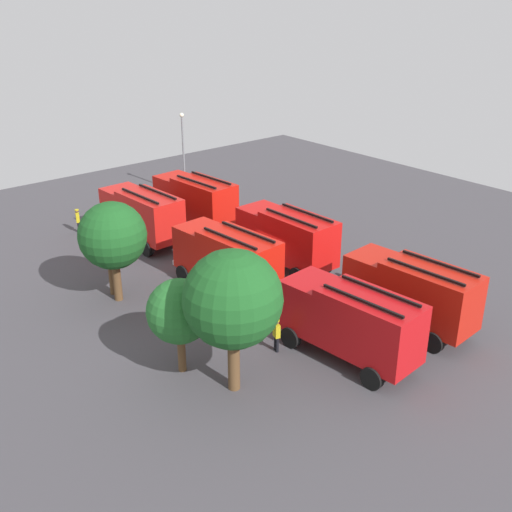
{
  "coord_description": "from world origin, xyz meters",
  "views": [
    {
      "loc": [
        -26.28,
        22.22,
        16.59
      ],
      "look_at": [
        0.0,
        0.0,
        1.4
      ],
      "focal_mm": 43.02,
      "sensor_mm": 36.0,
      "label": 1
    }
  ],
  "objects_px": {
    "lamppost": "(183,148)",
    "firefighter_1": "(366,271)",
    "tree_0": "(233,300)",
    "fire_truck_0": "(411,290)",
    "firefighter_2": "(78,220)",
    "firefighter_0": "(277,333)",
    "traffic_cone_0": "(315,291)",
    "tree_2": "(113,236)",
    "fire_truck_1": "(287,236)",
    "fire_truck_2": "(195,199)",
    "fire_truck_3": "(350,320)",
    "tree_3": "(108,238)",
    "fire_truck_5": "(142,213)",
    "tree_1": "(179,312)",
    "fire_truck_4": "(227,257)"
  },
  "relations": [
    {
      "from": "fire_truck_0",
      "to": "fire_truck_1",
      "type": "height_order",
      "value": "same"
    },
    {
      "from": "fire_truck_4",
      "to": "tree_3",
      "type": "height_order",
      "value": "tree_3"
    },
    {
      "from": "tree_0",
      "to": "firefighter_2",
      "type": "bearing_deg",
      "value": -7.97
    },
    {
      "from": "fire_truck_0",
      "to": "firefighter_1",
      "type": "distance_m",
      "value": 5.34
    },
    {
      "from": "firefighter_0",
      "to": "traffic_cone_0",
      "type": "bearing_deg",
      "value": 45.59
    },
    {
      "from": "firefighter_0",
      "to": "tree_0",
      "type": "bearing_deg",
      "value": -144.8
    },
    {
      "from": "fire_truck_3",
      "to": "lamppost",
      "type": "xyz_separation_m",
      "value": [
        26.43,
        -8.48,
        1.93
      ]
    },
    {
      "from": "tree_0",
      "to": "tree_2",
      "type": "bearing_deg",
      "value": -1.02
    },
    {
      "from": "fire_truck_2",
      "to": "fire_truck_3",
      "type": "height_order",
      "value": "same"
    },
    {
      "from": "tree_2",
      "to": "traffic_cone_0",
      "type": "bearing_deg",
      "value": -127.92
    },
    {
      "from": "fire_truck_3",
      "to": "tree_2",
      "type": "distance_m",
      "value": 13.92
    },
    {
      "from": "fire_truck_3",
      "to": "traffic_cone_0",
      "type": "bearing_deg",
      "value": -36.06
    },
    {
      "from": "fire_truck_0",
      "to": "firefighter_2",
      "type": "xyz_separation_m",
      "value": [
        23.94,
        7.27,
        -1.15
      ]
    },
    {
      "from": "tree_3",
      "to": "tree_0",
      "type": "bearing_deg",
      "value": 178.29
    },
    {
      "from": "lamppost",
      "to": "firefighter_1",
      "type": "bearing_deg",
      "value": 175.62
    },
    {
      "from": "fire_truck_3",
      "to": "firefighter_0",
      "type": "relative_size",
      "value": 4.2
    },
    {
      "from": "fire_truck_0",
      "to": "lamppost",
      "type": "relative_size",
      "value": 1.05
    },
    {
      "from": "fire_truck_3",
      "to": "fire_truck_0",
      "type": "bearing_deg",
      "value": -94.54
    },
    {
      "from": "fire_truck_5",
      "to": "tree_2",
      "type": "relative_size",
      "value": 1.24
    },
    {
      "from": "firefighter_1",
      "to": "tree_0",
      "type": "height_order",
      "value": "tree_0"
    },
    {
      "from": "fire_truck_2",
      "to": "tree_1",
      "type": "distance_m",
      "value": 19.06
    },
    {
      "from": "tree_1",
      "to": "fire_truck_0",
      "type": "bearing_deg",
      "value": -110.89
    },
    {
      "from": "tree_0",
      "to": "firefighter_1",
      "type": "bearing_deg",
      "value": -76.21
    },
    {
      "from": "tree_0",
      "to": "fire_truck_0",
      "type": "bearing_deg",
      "value": -99.11
    },
    {
      "from": "fire_truck_2",
      "to": "traffic_cone_0",
      "type": "height_order",
      "value": "fire_truck_2"
    },
    {
      "from": "fire_truck_0",
      "to": "fire_truck_5",
      "type": "xyz_separation_m",
      "value": [
        19.29,
        4.58,
        0.0
      ]
    },
    {
      "from": "fire_truck_1",
      "to": "firefighter_0",
      "type": "distance_m",
      "value": 10.04
    },
    {
      "from": "fire_truck_0",
      "to": "fire_truck_3",
      "type": "xyz_separation_m",
      "value": [
        -0.0,
        4.68,
        0.0
      ]
    },
    {
      "from": "fire_truck_0",
      "to": "fire_truck_5",
      "type": "bearing_deg",
      "value": 9.62
    },
    {
      "from": "fire_truck_4",
      "to": "fire_truck_1",
      "type": "bearing_deg",
      "value": -92.24
    },
    {
      "from": "firefighter_2",
      "to": "lamppost",
      "type": "relative_size",
      "value": 0.25
    },
    {
      "from": "fire_truck_2",
      "to": "tree_1",
      "type": "xyz_separation_m",
      "value": [
        -15.19,
        11.47,
        0.98
      ]
    },
    {
      "from": "firefighter_1",
      "to": "traffic_cone_0",
      "type": "bearing_deg",
      "value": -83.48
    },
    {
      "from": "fire_truck_3",
      "to": "tree_1",
      "type": "xyz_separation_m",
      "value": [
        4.34,
        6.69,
        0.98
      ]
    },
    {
      "from": "fire_truck_5",
      "to": "firefighter_2",
      "type": "height_order",
      "value": "fire_truck_5"
    },
    {
      "from": "firefighter_0",
      "to": "traffic_cone_0",
      "type": "relative_size",
      "value": 2.72
    },
    {
      "from": "fire_truck_4",
      "to": "tree_0",
      "type": "xyz_separation_m",
      "value": [
        -7.91,
        5.75,
        2.34
      ]
    },
    {
      "from": "fire_truck_1",
      "to": "firefighter_2",
      "type": "bearing_deg",
      "value": 26.88
    },
    {
      "from": "tree_2",
      "to": "fire_truck_5",
      "type": "bearing_deg",
      "value": -40.21
    },
    {
      "from": "firefighter_2",
      "to": "tree_0",
      "type": "bearing_deg",
      "value": 102.36
    },
    {
      "from": "fire_truck_1",
      "to": "fire_truck_5",
      "type": "relative_size",
      "value": 0.99
    },
    {
      "from": "tree_2",
      "to": "tree_3",
      "type": "xyz_separation_m",
      "value": [
        0.87,
        -0.16,
        -0.42
      ]
    },
    {
      "from": "tree_2",
      "to": "fire_truck_0",
      "type": "bearing_deg",
      "value": -141.15
    },
    {
      "from": "fire_truck_3",
      "to": "fire_truck_5",
      "type": "distance_m",
      "value": 19.29
    },
    {
      "from": "fire_truck_3",
      "to": "traffic_cone_0",
      "type": "relative_size",
      "value": 11.42
    },
    {
      "from": "tree_0",
      "to": "lamppost",
      "type": "relative_size",
      "value": 0.95
    },
    {
      "from": "fire_truck_1",
      "to": "tree_3",
      "type": "height_order",
      "value": "tree_3"
    },
    {
      "from": "firefighter_1",
      "to": "firefighter_2",
      "type": "distance_m",
      "value": 21.38
    },
    {
      "from": "firefighter_1",
      "to": "lamppost",
      "type": "bearing_deg",
      "value": -162.54
    },
    {
      "from": "firefighter_2",
      "to": "tree_2",
      "type": "relative_size",
      "value": 0.3
    }
  ]
}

